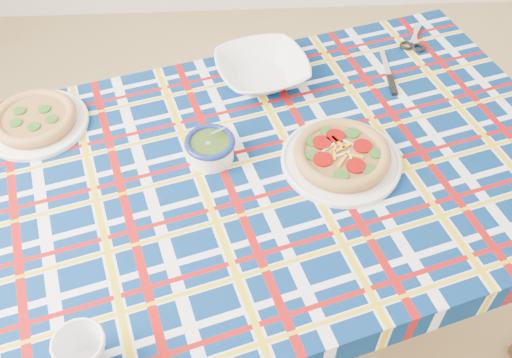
{
  "coord_description": "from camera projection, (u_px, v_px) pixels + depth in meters",
  "views": [
    {
      "loc": [
        -0.51,
        -0.7,
        1.68
      ],
      "look_at": [
        -0.46,
        0.16,
        0.71
      ],
      "focal_mm": 40.0,
      "sensor_mm": 36.0,
      "label": 1
    }
  ],
  "objects": [
    {
      "name": "dining_table",
      "position": [
        273.0,
        186.0,
        1.41
      ],
      "size": [
        1.65,
        1.28,
        0.68
      ],
      "rotation": [
        0.0,
        0.0,
        0.28
      ],
      "color": "brown",
      "rests_on": "floor"
    },
    {
      "name": "table_knife",
      "position": [
        386.0,
        64.0,
        1.61
      ],
      "size": [
        0.02,
        0.21,
        0.01
      ],
      "primitive_type": null,
      "rotation": [
        0.0,
        0.0,
        1.55
      ],
      "color": "silver",
      "rests_on": "tablecloth"
    },
    {
      "name": "tablecloth",
      "position": [
        274.0,
        180.0,
        1.39
      ],
      "size": [
        1.68,
        1.31,
        0.1
      ],
      "primitive_type": null,
      "rotation": [
        0.0,
        0.0,
        0.28
      ],
      "color": "navy",
      "rests_on": "dining_table"
    },
    {
      "name": "second_focaccia_plate",
      "position": [
        35.0,
        119.0,
        1.43
      ],
      "size": [
        0.31,
        0.31,
        0.05
      ],
      "primitive_type": null,
      "rotation": [
        0.0,
        0.0,
        0.2
      ],
      "color": "brown",
      "rests_on": "tablecloth"
    },
    {
      "name": "main_focaccia_plate",
      "position": [
        342.0,
        154.0,
        1.34
      ],
      "size": [
        0.34,
        0.34,
        0.06
      ],
      "primitive_type": null,
      "rotation": [
        0.0,
        0.0,
        0.18
      ],
      "color": "brown",
      "rests_on": "tablecloth"
    },
    {
      "name": "kitchen_scissors",
      "position": [
        415.0,
        34.0,
        1.7
      ],
      "size": [
        0.13,
        0.18,
        0.01
      ],
      "primitive_type": null,
      "rotation": [
        0.0,
        0.0,
        1.2
      ],
      "color": "silver",
      "rests_on": "tablecloth"
    },
    {
      "name": "serving_bowl",
      "position": [
        262.0,
        70.0,
        1.55
      ],
      "size": [
        0.3,
        0.3,
        0.06
      ],
      "primitive_type": "imported",
      "rotation": [
        0.0,
        0.0,
        0.27
      ],
      "color": "white",
      "rests_on": "tablecloth"
    },
    {
      "name": "mug",
      "position": [
        83.0,
        353.0,
        1.0
      ],
      "size": [
        0.12,
        0.12,
        0.09
      ],
      "primitive_type": "imported",
      "rotation": [
        0.0,
        0.0,
        0.29
      ],
      "color": "white",
      "rests_on": "tablecloth"
    },
    {
      "name": "pesto_bowl",
      "position": [
        210.0,
        147.0,
        1.35
      ],
      "size": [
        0.14,
        0.14,
        0.07
      ],
      "primitive_type": null,
      "rotation": [
        0.0,
        0.0,
        0.22
      ],
      "color": "#1E360E",
      "rests_on": "tablecloth"
    }
  ]
}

